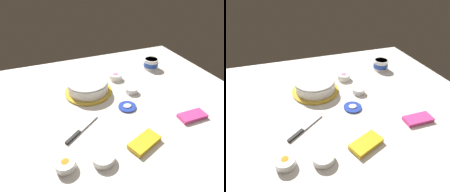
# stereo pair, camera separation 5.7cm
# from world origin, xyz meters

# --- Properties ---
(ground_plane) EXTENTS (1.54, 1.54, 0.00)m
(ground_plane) POSITION_xyz_m (0.00, 0.00, 0.00)
(ground_plane) COLOR silver
(frosted_cake) EXTENTS (0.30, 0.30, 0.09)m
(frosted_cake) POSITION_xyz_m (-0.16, 0.22, 0.04)
(frosted_cake) COLOR gold
(frosted_cake) RESTS_ON ground_plane
(frosting_tub) EXTENTS (0.11, 0.11, 0.08)m
(frosting_tub) POSITION_xyz_m (0.39, 0.38, 0.04)
(frosting_tub) COLOR white
(frosting_tub) RESTS_ON ground_plane
(frosting_tub_lid) EXTENTS (0.10, 0.10, 0.02)m
(frosting_tub_lid) POSITION_xyz_m (0.00, -0.02, 0.01)
(frosting_tub_lid) COLOR #233DAD
(frosting_tub_lid) RESTS_ON ground_plane
(spreading_knife) EXTENTS (0.20, 0.15, 0.01)m
(spreading_knife) POSITION_xyz_m (-0.31, -0.11, 0.01)
(spreading_knife) COLOR silver
(spreading_knife) RESTS_ON ground_plane
(sprinkle_bowl_orange) EXTENTS (0.09, 0.09, 0.04)m
(sprinkle_bowl_orange) POSITION_xyz_m (-0.41, -0.29, 0.02)
(sprinkle_bowl_orange) COLOR white
(sprinkle_bowl_orange) RESTS_ON ground_plane
(sprinkle_bowl_green) EXTENTS (0.10, 0.10, 0.03)m
(sprinkle_bowl_green) POSITION_xyz_m (-0.25, -0.31, 0.02)
(sprinkle_bowl_green) COLOR white
(sprinkle_bowl_green) RESTS_ON ground_plane
(sprinkle_bowl_yellow) EXTENTS (0.08, 0.08, 0.03)m
(sprinkle_bowl_yellow) POSITION_xyz_m (0.10, 0.12, 0.02)
(sprinkle_bowl_yellow) COLOR white
(sprinkle_bowl_yellow) RESTS_ON ground_plane
(sprinkle_bowl_pink) EXTENTS (0.09, 0.09, 0.04)m
(sprinkle_bowl_pink) POSITION_xyz_m (0.07, 0.32, 0.02)
(sprinkle_bowl_pink) COLOR white
(sprinkle_bowl_pink) RESTS_ON ground_plane
(candy_box_lower) EXTENTS (0.15, 0.07, 0.02)m
(candy_box_lower) POSITION_xyz_m (0.29, -0.23, 0.01)
(candy_box_lower) COLOR #E53D8E
(candy_box_lower) RESTS_ON ground_plane
(candy_box_upper) EXTENTS (0.17, 0.13, 0.02)m
(candy_box_upper) POSITION_xyz_m (-0.05, -0.30, 0.01)
(candy_box_upper) COLOR yellow
(candy_box_upper) RESTS_ON ground_plane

